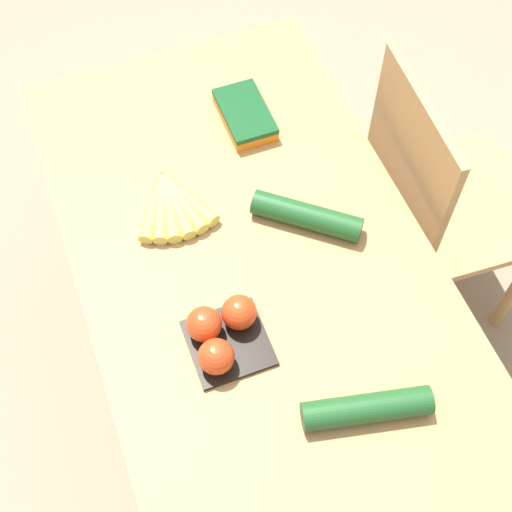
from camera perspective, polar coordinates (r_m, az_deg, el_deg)
ground_plane at (r=2.19m, az=0.00°, el=-10.50°), size 12.00×12.00×0.00m
dining_table at (r=1.62m, az=0.00°, el=-2.49°), size 1.39×0.75×0.73m
chair at (r=1.97m, az=14.19°, el=3.92°), size 0.44×0.42×0.92m
banana_bunch at (r=1.60m, az=-6.73°, el=4.04°), size 0.19×0.19×0.03m
tomato_pack at (r=1.41m, az=-2.78°, el=-6.17°), size 0.16×0.16×0.08m
carrot_bag at (r=1.75m, az=-0.89°, el=11.30°), size 0.18×0.11×0.04m
cucumber_near at (r=1.56m, az=4.08°, el=3.22°), size 0.20×0.22×0.06m
cucumber_far at (r=1.38m, az=8.86°, el=-11.96°), size 0.11×0.25×0.06m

